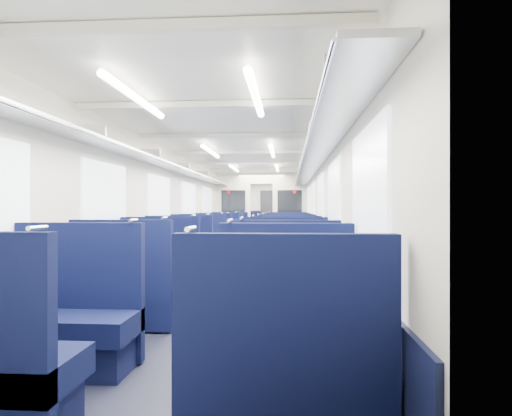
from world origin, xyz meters
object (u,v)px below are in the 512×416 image
(seat_12, at_px, (207,251))
(seat_24, at_px, (244,232))
(seat_10, at_px, (197,257))
(seat_27, at_px, (288,230))
(seat_8, at_px, (181,265))
(seat_18, at_px, (229,240))
(seat_21, at_px, (288,236))
(seat_4, at_px, (126,294))
(seat_5, at_px, (287,296))
(seat_14, at_px, (216,246))
(seat_13, at_px, (288,252))
(seat_22, at_px, (241,233))
(seat_17, at_px, (288,243))
(seat_23, at_px, (288,234))
(seat_7, at_px, (287,278))
(seat_19, at_px, (288,240))
(seat_15, at_px, (288,247))
(seat_20, at_px, (237,235))
(seat_1, at_px, (285,388))
(seat_6, at_px, (157,278))
(bulkhead, at_px, (261,208))
(seat_9, at_px, (288,265))
(seat_2, at_px, (71,323))
(seat_25, at_px, (288,232))
(seat_3, at_px, (286,327))
(seat_26, at_px, (247,230))
(seat_11, at_px, (288,258))
(end_door, at_px, (269,214))

(seat_12, xyz_separation_m, seat_24, (0.00, 7.70, 0.00))
(seat_10, relative_size, seat_27, 1.00)
(seat_8, distance_m, seat_18, 5.63)
(seat_12, xyz_separation_m, seat_21, (1.66, 5.34, 0.00))
(seat_4, height_order, seat_5, same)
(seat_27, bearing_deg, seat_14, -102.14)
(seat_10, height_order, seat_13, same)
(seat_22, height_order, seat_27, same)
(seat_17, height_order, seat_23, same)
(seat_7, distance_m, seat_19, 6.87)
(seat_8, height_order, seat_15, same)
(seat_7, bearing_deg, seat_20, 100.51)
(seat_1, height_order, seat_6, same)
(bulkhead, height_order, seat_9, bulkhead)
(seat_2, distance_m, seat_25, 13.70)
(seat_3, bearing_deg, seat_14, 103.27)
(seat_1, distance_m, seat_17, 9.26)
(seat_9, relative_size, seat_26, 1.00)
(seat_9, distance_m, seat_23, 8.75)
(seat_2, bearing_deg, seat_17, 78.44)
(seat_1, relative_size, seat_20, 1.00)
(seat_19, bearing_deg, seat_15, -90.00)
(seat_12, xyz_separation_m, seat_20, (0.00, 5.41, 0.00))
(seat_11, distance_m, seat_20, 6.82)
(seat_3, height_order, seat_12, same)
(seat_4, relative_size, seat_18, 1.00)
(seat_27, bearing_deg, seat_13, -90.00)
(end_door, distance_m, seat_1, 17.32)
(seat_9, bearing_deg, seat_1, -90.00)
(end_door, xyz_separation_m, seat_27, (0.83, -1.40, -0.64))
(seat_1, xyz_separation_m, seat_18, (-1.66, 10.37, 0.00))
(seat_24, relative_size, seat_27, 1.00)
(seat_10, height_order, seat_20, same)
(seat_13, height_order, seat_24, same)
(seat_19, bearing_deg, seat_24, 110.86)
(seat_4, xyz_separation_m, seat_5, (1.66, -0.02, 0.00))
(seat_3, relative_size, seat_12, 1.00)
(seat_4, distance_m, seat_15, 6.07)
(seat_19, bearing_deg, seat_4, -101.66)
(seat_17, height_order, seat_26, same)
(seat_24, bearing_deg, bulkhead, -73.84)
(seat_9, height_order, seat_18, same)
(seat_3, distance_m, seat_7, 2.37)
(seat_22, height_order, seat_26, same)
(bulkhead, height_order, seat_13, bulkhead)
(seat_3, distance_m, seat_24, 13.70)
(seat_11, xyz_separation_m, seat_22, (-1.66, 7.74, 0.00))
(bulkhead, bearing_deg, end_door, 90.00)
(seat_18, relative_size, seat_20, 1.00)
(seat_7, relative_size, seat_26, 1.00)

